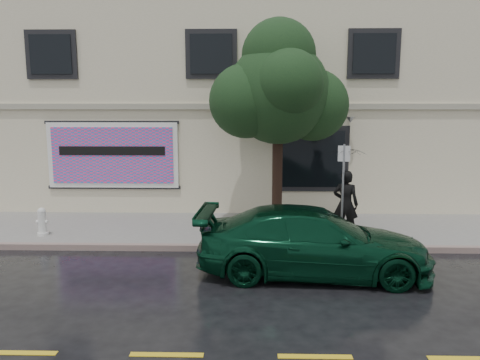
{
  "coord_description": "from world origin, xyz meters",
  "views": [
    {
      "loc": [
        1.24,
        -9.9,
        3.7
      ],
      "look_at": [
        0.96,
        2.2,
        1.71
      ],
      "focal_mm": 35.0,
      "sensor_mm": 36.0,
      "label": 1
    }
  ],
  "objects_px": {
    "car": "(313,242)",
    "pedestrian": "(346,204)",
    "fire_hydrant": "(42,222)",
    "street_tree": "(278,94)"
  },
  "relations": [
    {
      "from": "car",
      "to": "pedestrian",
      "type": "xyz_separation_m",
      "value": [
        1.15,
        2.33,
        0.33
      ]
    },
    {
      "from": "car",
      "to": "fire_hydrant",
      "type": "bearing_deg",
      "value": 74.88
    },
    {
      "from": "pedestrian",
      "to": "street_tree",
      "type": "height_order",
      "value": "street_tree"
    },
    {
      "from": "car",
      "to": "street_tree",
      "type": "height_order",
      "value": "street_tree"
    },
    {
      "from": "street_tree",
      "to": "pedestrian",
      "type": "bearing_deg",
      "value": -35.06
    },
    {
      "from": "car",
      "to": "pedestrian",
      "type": "height_order",
      "value": "pedestrian"
    },
    {
      "from": "pedestrian",
      "to": "fire_hydrant",
      "type": "height_order",
      "value": "pedestrian"
    },
    {
      "from": "car",
      "to": "fire_hydrant",
      "type": "relative_size",
      "value": 6.57
    },
    {
      "from": "car",
      "to": "fire_hydrant",
      "type": "distance_m",
      "value": 7.42
    },
    {
      "from": "street_tree",
      "to": "fire_hydrant",
      "type": "height_order",
      "value": "street_tree"
    }
  ]
}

